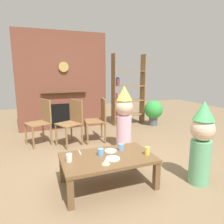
% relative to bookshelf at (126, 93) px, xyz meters
% --- Properties ---
extents(ground_plane, '(12.00, 12.00, 0.00)m').
position_rel_bookshelf_xyz_m(ground_plane, '(-1.34, -2.40, -0.86)').
color(ground_plane, '#846B4C').
extents(brick_fireplace_feature, '(2.20, 0.28, 2.40)m').
position_rel_bookshelf_xyz_m(brick_fireplace_feature, '(-1.65, 0.20, 0.33)').
color(brick_fireplace_feature, brown).
rests_on(brick_fireplace_feature, ground_plane).
extents(bookshelf, '(0.90, 0.28, 1.90)m').
position_rel_bookshelf_xyz_m(bookshelf, '(0.00, 0.00, 0.00)').
color(bookshelf, olive).
rests_on(bookshelf, ground_plane).
extents(coffee_table, '(1.15, 0.69, 0.39)m').
position_rel_bookshelf_xyz_m(coffee_table, '(-1.55, -2.78, -0.52)').
color(coffee_table, brown).
rests_on(coffee_table, ground_plane).
extents(paper_cup_near_left, '(0.06, 0.06, 0.10)m').
position_rel_bookshelf_xyz_m(paper_cup_near_left, '(-1.05, -2.92, -0.42)').
color(paper_cup_near_left, '#F2CC4C').
rests_on(paper_cup_near_left, coffee_table).
extents(paper_cup_near_right, '(0.07, 0.07, 0.09)m').
position_rel_bookshelf_xyz_m(paper_cup_near_right, '(-2.03, -2.76, -0.42)').
color(paper_cup_near_right, silver).
rests_on(paper_cup_near_right, coffee_table).
extents(paper_cup_center, '(0.08, 0.08, 0.09)m').
position_rel_bookshelf_xyz_m(paper_cup_center, '(-1.62, -2.72, -0.43)').
color(paper_cup_center, '#669EE0').
rests_on(paper_cup_center, coffee_table).
extents(paper_cup_far_left, '(0.08, 0.08, 0.09)m').
position_rel_bookshelf_xyz_m(paper_cup_far_left, '(-1.31, -2.65, -0.43)').
color(paper_cup_far_left, '#669EE0').
rests_on(paper_cup_far_left, coffee_table).
extents(paper_plate_front, '(0.16, 0.16, 0.01)m').
position_rel_bookshelf_xyz_m(paper_plate_front, '(-1.45, -2.64, -0.46)').
color(paper_plate_front, white).
rests_on(paper_plate_front, coffee_table).
extents(paper_plate_rear, '(0.18, 0.18, 0.01)m').
position_rel_bookshelf_xyz_m(paper_plate_rear, '(-1.52, -2.88, -0.46)').
color(paper_plate_rear, white).
rests_on(paper_plate_rear, coffee_table).
extents(birthday_cake_slice, '(0.10, 0.10, 0.06)m').
position_rel_bookshelf_xyz_m(birthday_cake_slice, '(-1.64, -2.98, -0.44)').
color(birthday_cake_slice, '#EAC68C').
rests_on(birthday_cake_slice, coffee_table).
extents(table_fork, '(0.02, 0.15, 0.01)m').
position_rel_bookshelf_xyz_m(table_fork, '(-1.85, -2.54, -0.47)').
color(table_fork, silver).
rests_on(table_fork, coffee_table).
extents(child_with_cone_hat, '(0.30, 0.30, 1.09)m').
position_rel_bookshelf_xyz_m(child_with_cone_hat, '(-0.41, -3.16, -0.29)').
color(child_with_cone_hat, '#66B27F').
rests_on(child_with_cone_hat, ground_plane).
extents(child_in_pink, '(0.33, 0.33, 1.19)m').
position_rel_bookshelf_xyz_m(child_in_pink, '(-0.82, -1.66, -0.24)').
color(child_in_pink, '#EAB2C6').
rests_on(child_in_pink, ground_plane).
extents(dining_chair_left, '(0.52, 0.52, 0.90)m').
position_rel_bookshelf_xyz_m(dining_chair_left, '(-2.24, -0.86, -0.35)').
color(dining_chair_left, olive).
rests_on(dining_chair_left, ground_plane).
extents(dining_chair_middle, '(0.53, 0.53, 0.90)m').
position_rel_bookshelf_xyz_m(dining_chair_middle, '(-1.68, -1.11, -0.35)').
color(dining_chair_middle, olive).
rests_on(dining_chair_middle, ground_plane).
extents(dining_chair_right, '(0.45, 0.45, 0.90)m').
position_rel_bookshelf_xyz_m(dining_chair_right, '(-1.13, -1.11, -0.35)').
color(dining_chair_right, olive).
rests_on(dining_chair_right, ground_plane).
extents(potted_plant_tall, '(0.50, 0.50, 0.68)m').
position_rel_bookshelf_xyz_m(potted_plant_tall, '(0.63, -0.40, -0.46)').
color(potted_plant_tall, '#4C5660').
rests_on(potted_plant_tall, ground_plane).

